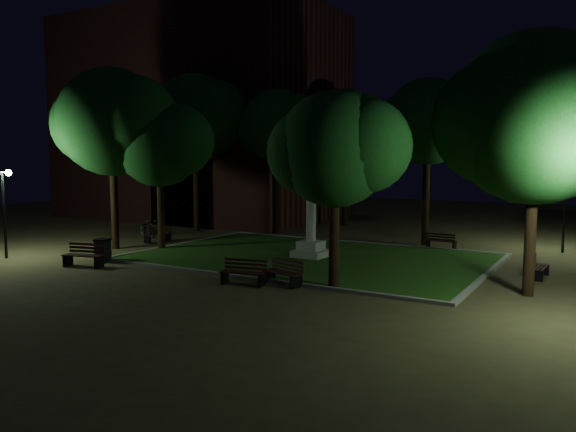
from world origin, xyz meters
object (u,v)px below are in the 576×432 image
(bench_far_side, at_px, (441,242))
(bench_right_side, at_px, (537,268))
(bench_left_side, at_px, (158,235))
(trash_bin, at_px, (103,250))
(bench_near_right, at_px, (284,273))
(bicycle, at_px, (148,228))
(monument, at_px, (311,237))
(bench_near_left, at_px, (244,273))
(bench_west_near, at_px, (84,256))

(bench_far_side, bearing_deg, bench_right_side, 137.90)
(bench_left_side, height_order, trash_bin, trash_bin)
(bench_near_right, xyz_separation_m, bicycle, (-13.00, 6.55, 0.06))
(monument, height_order, bench_far_side, monument)
(bench_near_left, height_order, bench_near_right, bench_near_left)
(monument, xyz_separation_m, bench_near_right, (1.67, -5.17, -0.54))
(bench_near_right, bearing_deg, bench_near_left, -133.03)
(trash_bin, height_order, bicycle, trash_bin)
(bench_left_side, bearing_deg, bench_west_near, 26.95)
(bench_west_near, xyz_separation_m, bench_far_side, (11.55, 11.91, -0.06))
(bench_near_left, bearing_deg, trash_bin, 164.04)
(trash_bin, bearing_deg, bench_west_near, -80.58)
(bench_far_side, bearing_deg, bench_near_right, 77.87)
(monument, relative_size, bench_near_right, 1.87)
(bench_right_side, relative_size, bench_far_side, 1.00)
(monument, bearing_deg, bench_near_right, -72.09)
(monument, bearing_deg, bench_west_near, -138.02)
(bench_near_left, distance_m, bench_west_near, 7.67)
(bench_near_right, relative_size, trash_bin, 1.71)
(bench_west_near, bearing_deg, bench_left_side, 94.04)
(bench_near_right, height_order, bench_west_near, bench_west_near)
(bench_near_right, xyz_separation_m, bench_west_near, (-8.86, -1.31, 0.03))
(monument, bearing_deg, bench_right_side, 3.96)
(monument, xyz_separation_m, bench_right_side, (9.29, 0.64, -0.57))
(bench_west_near, relative_size, bench_left_side, 1.14)
(trash_bin, bearing_deg, bench_left_side, 109.36)
(monument, relative_size, bench_far_side, 2.11)
(bench_right_side, xyz_separation_m, bicycle, (-20.62, 0.75, 0.10))
(bench_near_right, bearing_deg, monument, 123.87)
(bench_near_right, xyz_separation_m, bench_right_side, (7.62, 5.81, -0.03))
(bench_near_right, height_order, bench_left_side, bench_near_right)
(bench_near_left, height_order, bench_west_near, bench_west_near)
(bicycle, bearing_deg, bench_right_side, -70.84)
(bench_near_right, bearing_deg, bench_west_near, -155.66)
(bicycle, bearing_deg, bench_left_side, -101.15)
(bench_right_side, height_order, trash_bin, trash_bin)
(bench_far_side, xyz_separation_m, trash_bin, (-11.74, -10.77, 0.12))
(bench_far_side, bearing_deg, monument, 53.39)
(bench_near_left, distance_m, trash_bin, 7.86)
(bench_west_near, distance_m, bench_right_side, 17.95)
(bench_west_near, distance_m, bicycle, 8.88)
(bench_near_right, bearing_deg, bench_left_side, 170.31)
(bench_right_side, bearing_deg, bench_left_side, 94.53)
(bench_far_side, height_order, bicycle, bicycle)
(bench_near_right, relative_size, bicycle, 0.93)
(bench_right_side, bearing_deg, bench_near_right, 130.16)
(bench_near_right, distance_m, trash_bin, 9.05)
(monument, relative_size, bicycle, 1.74)
(monument, distance_m, bench_right_side, 9.33)
(bench_near_right, xyz_separation_m, bench_far_side, (2.69, 10.60, -0.03))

